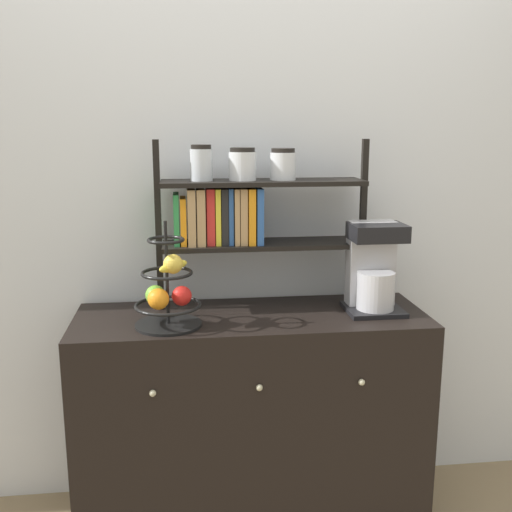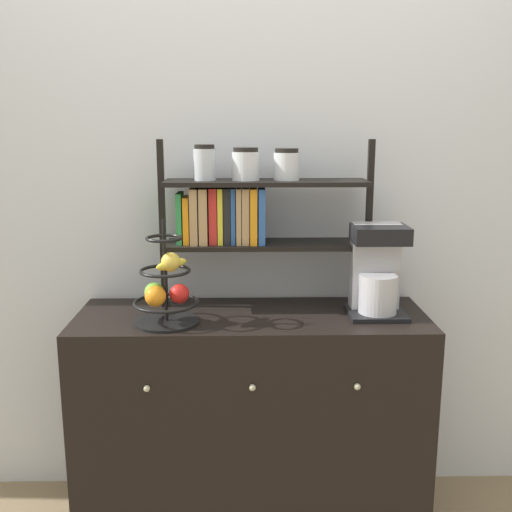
% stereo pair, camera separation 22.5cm
% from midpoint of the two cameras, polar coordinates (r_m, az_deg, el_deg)
% --- Properties ---
extents(wall_back, '(7.00, 0.05, 2.60)m').
position_cam_midpoint_polar(wall_back, '(2.49, 2.05, 5.91)').
color(wall_back, silver).
rests_on(wall_back, ground_plane).
extents(sideboard, '(1.35, 0.49, 0.87)m').
position_cam_midpoint_polar(sideboard, '(2.47, 2.27, -15.25)').
color(sideboard, black).
rests_on(sideboard, ground_plane).
extents(coffee_maker, '(0.21, 0.21, 0.35)m').
position_cam_midpoint_polar(coffee_maker, '(2.34, 14.15, -1.42)').
color(coffee_maker, black).
rests_on(coffee_maker, sideboard).
extents(fruit_stand, '(0.24, 0.24, 0.38)m').
position_cam_midpoint_polar(fruit_stand, '(2.18, -5.72, -3.24)').
color(fruit_stand, black).
rests_on(fruit_stand, sideboard).
extents(shelf_hutch, '(0.83, 0.20, 0.66)m').
position_cam_midpoint_polar(shelf_hutch, '(2.33, 1.45, 4.76)').
color(shelf_hutch, black).
rests_on(shelf_hutch, sideboard).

